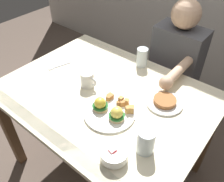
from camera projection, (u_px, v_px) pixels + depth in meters
ground_plane at (107, 164)px, 1.84m from camera, size 6.00×6.00×0.00m
dining_table at (105, 106)px, 1.42m from camera, size 1.20×0.90×0.74m
eggs_benedict_plate at (110, 111)px, 1.21m from camera, size 0.27×0.27×0.09m
fruit_bowl at (114, 154)px, 1.00m from camera, size 0.12×0.12×0.06m
coffee_mug at (88, 79)px, 1.37m from camera, size 0.11×0.08×0.09m
fork at (58, 66)px, 1.56m from camera, size 0.07×0.15×0.00m
water_glass_near at (142, 58)px, 1.53m from camera, size 0.07×0.07×0.13m
water_glass_far at (146, 142)px, 1.02m from camera, size 0.08×0.08×0.13m
side_plate at (165, 102)px, 1.28m from camera, size 0.20×0.20×0.04m
diner_person at (174, 68)px, 1.70m from camera, size 0.34×0.54×1.14m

